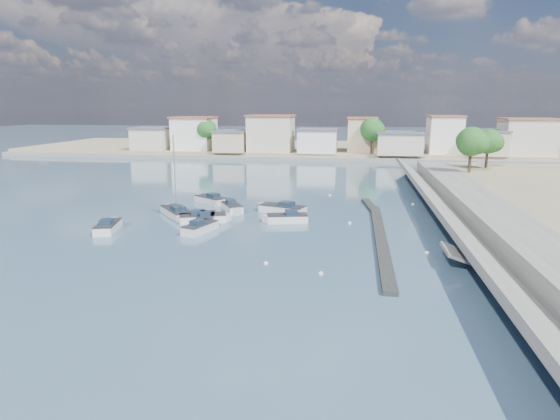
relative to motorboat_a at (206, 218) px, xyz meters
name	(u,v)px	position (x,y,z in m)	size (l,w,h in m)	color
ground	(325,184)	(10.64, 25.95, -0.38)	(400.00, 400.00, 0.00)	#335166
seawall_walkway	(506,227)	(29.14, -1.05, 0.52)	(5.00, 90.00, 1.80)	slate
breakwater	(378,230)	(17.55, -1.36, -0.21)	(2.00, 31.02, 0.35)	black
far_shore_land	(338,149)	(10.64, 77.95, 0.32)	(160.00, 40.00, 1.40)	gray
far_shore_quay	(334,159)	(10.64, 56.95, 0.02)	(160.00, 2.50, 0.80)	slate
far_town	(383,137)	(21.36, 62.87, 4.56)	(113.01, 12.80, 8.35)	beige
shore_trees	(374,133)	(18.98, 54.06, 5.84)	(74.56, 38.32, 7.92)	#38281E
motorboat_a	(206,218)	(0.00, 0.00, 0.00)	(2.67, 4.96, 1.48)	silver
motorboat_b	(201,228)	(0.73, -3.79, 0.00)	(2.78, 4.52, 1.48)	silver
motorboat_c	(280,209)	(6.95, 5.69, 0.00)	(5.87, 3.51, 1.48)	silver
motorboat_d	(285,219)	(8.16, 1.11, 0.00)	(4.78, 2.65, 1.48)	silver
motorboat_e	(109,227)	(-8.28, -4.83, 0.00)	(2.62, 4.84, 1.48)	silver
motorboat_f	(210,200)	(-2.59, 9.48, 0.00)	(4.81, 4.15, 1.48)	silver
motorboat_g	(232,208)	(1.43, 5.24, 0.00)	(3.45, 4.36, 1.48)	silver
motorboat_h	(205,218)	(-0.08, -0.04, 0.00)	(5.33, 3.42, 1.48)	silver
sailboat	(176,212)	(-4.13, 2.05, 0.04)	(5.20, 5.69, 9.00)	silver
mooring_buoys	(355,229)	(15.32, -0.53, -0.33)	(14.04, 30.66, 0.36)	white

